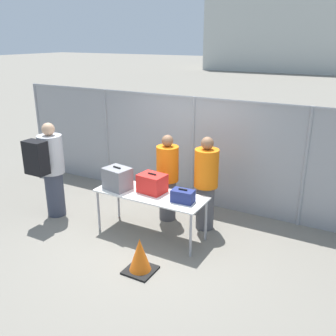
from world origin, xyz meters
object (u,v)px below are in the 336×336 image
suitcase_red (152,183)px  security_worker_far (206,182)px  security_worker_near (168,177)px  traffic_cone (140,256)px  utility_trailer (299,174)px  traveler_hooded (49,167)px  inspection_table (151,197)px  suitcase_navy (183,196)px  suitcase_grey (117,178)px

suitcase_red → security_worker_far: 0.95m
security_worker_near → traffic_cone: size_ratio=3.05×
security_worker_far → traffic_cone: (-0.28, -1.70, -0.63)m
security_worker_near → utility_trailer: security_worker_near is taller
suitcase_red → traveler_hooded: size_ratio=0.26×
suitcase_red → traffic_cone: suitcase_red is taller
traveler_hooded → security_worker_far: 2.90m
inspection_table → traffic_cone: (0.43, -1.01, -0.47)m
suitcase_navy → utility_trailer: size_ratio=0.08×
security_worker_far → utility_trailer: size_ratio=0.38×
traveler_hooded → security_worker_far: traveler_hooded is taller
suitcase_navy → traveler_hooded: 2.66m
suitcase_navy → traveler_hooded: (-2.64, -0.25, 0.12)m
security_worker_far → suitcase_red: bearing=29.4°
inspection_table → traveler_hooded: size_ratio=1.06×
suitcase_navy → security_worker_near: 0.98m
suitcase_grey → security_worker_near: size_ratio=0.30×
security_worker_far → inspection_table: bearing=33.3°
inspection_table → security_worker_far: 1.00m
suitcase_grey → utility_trailer: (2.48, 3.26, -0.53)m
inspection_table → security_worker_near: 0.69m
suitcase_grey → inspection_table: bearing=8.0°
suitcase_navy → utility_trailer: bearing=68.9°
suitcase_grey → traffic_cone: 1.56m
suitcase_navy → utility_trailer: 3.46m
suitcase_red → suitcase_navy: bearing=-9.9°
inspection_table → security_worker_far: bearing=44.3°
security_worker_far → security_worker_near: bearing=-9.7°
suitcase_grey → security_worker_far: bearing=30.5°
traffic_cone → security_worker_far: bearing=80.6°
traveler_hooded → traffic_cone: (2.44, -0.72, -0.75)m
security_worker_near → traffic_cone: (0.48, -1.68, -0.60)m
suitcase_grey → suitcase_red: bearing=15.4°
security_worker_near → security_worker_far: (0.76, 0.02, 0.03)m
utility_trailer → security_worker_far: bearing=-115.0°
security_worker_far → utility_trailer: security_worker_far is taller
traveler_hooded → traffic_cone: size_ratio=3.38×
security_worker_near → suitcase_red: bearing=92.0°
security_worker_near → security_worker_far: security_worker_far is taller
suitcase_grey → traveler_hooded: 1.42m
inspection_table → suitcase_grey: suitcase_grey is taller
suitcase_grey → traffic_cone: suitcase_grey is taller
suitcase_red → suitcase_navy: 0.65m
traveler_hooded → traffic_cone: traveler_hooded is taller
suitcase_grey → suitcase_red: (0.60, 0.17, -0.03)m
security_worker_near → security_worker_far: 0.76m
suitcase_grey → suitcase_navy: 1.24m
traveler_hooded → security_worker_near: bearing=37.0°
inspection_table → utility_trailer: size_ratio=0.43×
inspection_table → security_worker_near: security_worker_near is taller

